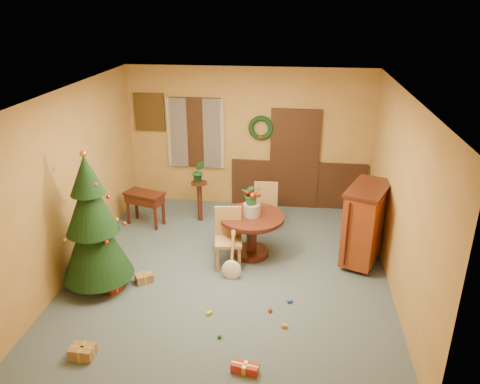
% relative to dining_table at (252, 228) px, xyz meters
% --- Properties ---
extents(room_envelope, '(5.50, 5.50, 5.50)m').
position_rel_dining_table_xyz_m(room_envelope, '(-0.08, 2.16, 0.58)').
color(room_envelope, '#384752').
rests_on(room_envelope, ground).
extents(dining_table, '(1.10, 1.10, 0.76)m').
position_rel_dining_table_xyz_m(dining_table, '(0.00, 0.00, 0.00)').
color(dining_table, black).
rests_on(dining_table, floor).
extents(urn, '(0.28, 0.28, 0.21)m').
position_rel_dining_table_xyz_m(urn, '(0.00, -0.00, 0.33)').
color(urn, slate).
rests_on(urn, dining_table).
extents(centerpiece_plant, '(0.33, 0.28, 0.36)m').
position_rel_dining_table_xyz_m(centerpiece_plant, '(0.00, -0.00, 0.62)').
color(centerpiece_plant, '#1E4C23').
rests_on(centerpiece_plant, urn).
extents(chair_near, '(0.49, 0.49, 1.00)m').
position_rel_dining_table_xyz_m(chair_near, '(-0.35, -0.33, 0.00)').
color(chair_near, olive).
rests_on(chair_near, floor).
extents(chair_far, '(0.45, 0.45, 1.00)m').
position_rel_dining_table_xyz_m(chair_far, '(0.16, 1.06, 0.01)').
color(chair_far, olive).
rests_on(chair_far, floor).
extents(guitar, '(0.45, 0.55, 0.71)m').
position_rel_dining_table_xyz_m(guitar, '(-0.24, -0.76, -0.17)').
color(guitar, white).
rests_on(guitar, floor).
extents(plant_stand, '(0.31, 0.31, 0.81)m').
position_rel_dining_table_xyz_m(plant_stand, '(-1.16, 1.26, -0.03)').
color(plant_stand, black).
rests_on(plant_stand, floor).
extents(stand_plant, '(0.29, 0.25, 0.45)m').
position_rel_dining_table_xyz_m(stand_plant, '(-1.16, 1.26, 0.50)').
color(stand_plant, '#19471E').
rests_on(stand_plant, plant_stand).
extents(christmas_tree, '(1.06, 1.06, 2.19)m').
position_rel_dining_table_xyz_m(christmas_tree, '(-2.23, -1.20, 0.51)').
color(christmas_tree, '#382111').
rests_on(christmas_tree, floor).
extents(writing_desk, '(0.83, 0.59, 0.67)m').
position_rel_dining_table_xyz_m(writing_desk, '(-2.17, 0.95, -0.03)').
color(writing_desk, black).
rests_on(writing_desk, floor).
extents(sideboard, '(0.92, 1.19, 1.35)m').
position_rel_dining_table_xyz_m(sideboard, '(1.86, 0.04, 0.19)').
color(sideboard, '#531E09').
rests_on(sideboard, floor).
extents(gift_a, '(0.30, 0.22, 0.16)m').
position_rel_dining_table_xyz_m(gift_a, '(-1.82, -2.74, -0.45)').
color(gift_a, brown).
rests_on(gift_a, floor).
extents(gift_b, '(0.31, 0.31, 0.23)m').
position_rel_dining_table_xyz_m(gift_b, '(-1.98, -1.31, -0.42)').
color(gift_b, maroon).
rests_on(gift_b, floor).
extents(gift_c, '(0.32, 0.30, 0.14)m').
position_rel_dining_table_xyz_m(gift_c, '(-1.58, -1.03, -0.46)').
color(gift_c, brown).
rests_on(gift_c, floor).
extents(gift_d, '(0.34, 0.19, 0.12)m').
position_rel_dining_table_xyz_m(gift_d, '(0.20, -2.74, -0.47)').
color(gift_d, maroon).
rests_on(gift_d, floor).
extents(toy_a, '(0.09, 0.08, 0.05)m').
position_rel_dining_table_xyz_m(toy_a, '(0.70, -1.30, -0.51)').
color(toy_a, '#2747AB').
rests_on(toy_a, floor).
extents(toy_b, '(0.06, 0.06, 0.06)m').
position_rel_dining_table_xyz_m(toy_b, '(-0.20, -2.19, -0.50)').
color(toy_b, '#238235').
rests_on(toy_b, floor).
extents(toy_c, '(0.09, 0.09, 0.05)m').
position_rel_dining_table_xyz_m(toy_c, '(-0.42, -1.72, -0.51)').
color(toy_c, gold).
rests_on(toy_c, floor).
extents(toy_d, '(0.06, 0.06, 0.06)m').
position_rel_dining_table_xyz_m(toy_d, '(0.42, -1.56, -0.50)').
color(toy_d, '#B8250C').
rests_on(toy_d, floor).
extents(toy_e, '(0.08, 0.05, 0.05)m').
position_rel_dining_table_xyz_m(toy_e, '(0.64, -1.87, -0.51)').
color(toy_e, orange).
rests_on(toy_e, floor).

